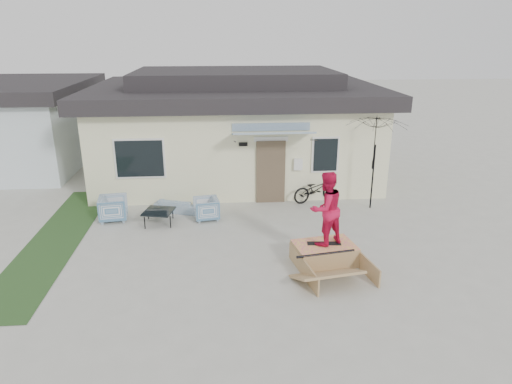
{
  "coord_description": "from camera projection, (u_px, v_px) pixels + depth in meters",
  "views": [
    {
      "loc": [
        -0.64,
        -9.92,
        5.41
      ],
      "look_at": [
        0.3,
        1.8,
        1.3
      ],
      "focal_mm": 32.2,
      "sensor_mm": 36.0,
      "label": 1
    }
  ],
  "objects": [
    {
      "name": "ground",
      "position": [
        250.0,
        267.0,
        11.17
      ],
      "size": [
        90.0,
        90.0,
        0.0
      ],
      "primitive_type": "plane",
      "color": "#ABAAA0",
      "rests_on": "ground"
    },
    {
      "name": "skateboard",
      "position": [
        324.0,
        243.0,
        11.26
      ],
      "size": [
        0.84,
        0.27,
        0.05
      ],
      "primitive_type": "cube",
      "rotation": [
        0.0,
        0.0,
        -0.08
      ],
      "color": "black",
      "rests_on": "skate_ramp"
    },
    {
      "name": "coffee_table",
      "position": [
        159.0,
        217.0,
        13.64
      ],
      "size": [
        0.99,
        0.99,
        0.41
      ],
      "primitive_type": "cube",
      "rotation": [
        0.0,
        0.0,
        -0.22
      ],
      "color": "black",
      "rests_on": "ground"
    },
    {
      "name": "armchair_left",
      "position": [
        113.0,
        207.0,
        13.85
      ],
      "size": [
        0.84,
        0.88,
        0.82
      ],
      "primitive_type": "imported",
      "rotation": [
        0.0,
        0.0,
        1.69
      ],
      "color": "teal",
      "rests_on": "ground"
    },
    {
      "name": "skater",
      "position": [
        326.0,
        207.0,
        10.95
      ],
      "size": [
        1.11,
        1.02,
        1.83
      ],
      "primitive_type": "imported",
      "rotation": [
        0.0,
        0.0,
        3.62
      ],
      "color": "#CF113F",
      "rests_on": "skateboard"
    },
    {
      "name": "skate_ramp",
      "position": [
        324.0,
        254.0,
        11.31
      ],
      "size": [
        1.76,
        2.16,
        0.48
      ],
      "primitive_type": null,
      "rotation": [
        0.0,
        0.0,
        0.17
      ],
      "color": "#9F7D50",
      "rests_on": "ground"
    },
    {
      "name": "armchair_right",
      "position": [
        206.0,
        208.0,
        13.92
      ],
      "size": [
        0.78,
        0.81,
        0.74
      ],
      "primitive_type": "imported",
      "rotation": [
        0.0,
        0.0,
        -1.41
      ],
      "color": "teal",
      "rests_on": "ground"
    },
    {
      "name": "house",
      "position": [
        236.0,
        125.0,
        18.05
      ],
      "size": [
        10.8,
        8.49,
        4.1
      ],
      "color": "beige",
      "rests_on": "ground"
    },
    {
      "name": "bicycle",
      "position": [
        316.0,
        186.0,
        15.31
      ],
      "size": [
        1.77,
        1.09,
        1.07
      ],
      "primitive_type": "imported",
      "rotation": [
        0.0,
        0.0,
        1.89
      ],
      "color": "black",
      "rests_on": "ground"
    },
    {
      "name": "patio_umbrella",
      "position": [
        375.0,
        156.0,
        14.36
      ],
      "size": [
        2.26,
        2.15,
        2.2
      ],
      "color": "black",
      "rests_on": "ground"
    },
    {
      "name": "grass_strip",
      "position": [
        57.0,
        239.0,
        12.65
      ],
      "size": [
        1.4,
        8.0,
        0.01
      ],
      "primitive_type": "cube",
      "color": "#22401D",
      "rests_on": "ground"
    },
    {
      "name": "loveseat",
      "position": [
        177.0,
        203.0,
        14.55
      ],
      "size": [
        1.44,
        0.81,
        0.54
      ],
      "primitive_type": "imported",
      "rotation": [
        0.0,
        0.0,
        2.83
      ],
      "color": "teal",
      "rests_on": "ground"
    }
  ]
}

